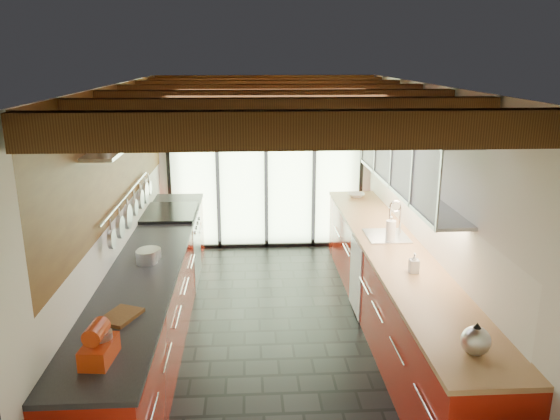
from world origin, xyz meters
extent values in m
plane|color=black|center=(0.00, 0.00, 0.00)|extent=(5.50, 5.50, 0.00)
plane|color=silver|center=(0.00, 2.75, 1.30)|extent=(3.20, 0.00, 3.20)
plane|color=silver|center=(0.00, -2.75, 1.30)|extent=(3.20, 0.00, 3.20)
plane|color=silver|center=(-1.60, 0.00, 1.30)|extent=(0.00, 5.50, 5.50)
plane|color=silver|center=(1.60, 0.00, 1.30)|extent=(0.00, 5.50, 5.50)
plane|color=#472814|center=(0.00, 0.00, 2.60)|extent=(5.50, 5.50, 0.00)
cube|color=#593316|center=(0.00, -2.25, 2.48)|extent=(3.14, 0.14, 0.22)
cube|color=#593316|center=(0.00, -1.35, 2.48)|extent=(3.14, 0.14, 0.22)
cube|color=#593316|center=(0.00, -0.45, 2.48)|extent=(3.14, 0.14, 0.22)
cube|color=#593316|center=(0.00, 0.45, 2.48)|extent=(3.14, 0.14, 0.22)
cube|color=#593316|center=(0.00, 1.35, 2.48)|extent=(3.14, 0.14, 0.22)
cube|color=#593316|center=(0.00, 2.25, 2.48)|extent=(3.14, 0.14, 0.22)
cube|color=brown|center=(0.00, 2.71, 2.35)|extent=(3.14, 0.06, 0.50)
plane|color=brown|center=(-1.57, 0.20, 1.98)|extent=(0.00, 4.90, 4.90)
plane|color=#C6EAAD|center=(0.00, 2.73, 1.08)|extent=(2.90, 0.00, 2.90)
cube|color=black|center=(-1.45, 2.72, 1.07)|extent=(0.05, 0.04, 2.15)
cube|color=black|center=(1.45, 2.72, 1.07)|extent=(0.05, 0.04, 2.15)
cube|color=black|center=(0.00, 2.69, 1.07)|extent=(0.06, 0.05, 2.15)
cube|color=black|center=(0.00, 2.69, 2.15)|extent=(2.90, 0.05, 0.06)
cylinder|color=#B02F0E|center=(0.00, 2.67, 2.35)|extent=(0.34, 0.04, 0.34)
cylinder|color=beige|center=(0.00, 2.65, 2.35)|extent=(0.28, 0.02, 0.28)
cube|color=#9A1A0D|center=(-1.28, 0.00, 0.44)|extent=(0.65, 5.00, 0.88)
cube|color=black|center=(-1.28, 0.00, 0.90)|extent=(0.68, 5.00, 0.04)
cube|color=silver|center=(-1.28, 1.45, 0.44)|extent=(0.66, 0.90, 0.90)
cube|color=black|center=(-1.28, 1.45, 0.93)|extent=(0.65, 0.90, 0.06)
cube|color=#9A1A0D|center=(1.28, 0.00, 0.44)|extent=(0.65, 5.00, 0.88)
cube|color=#AA7A52|center=(1.28, 0.00, 0.90)|extent=(0.68, 5.00, 0.04)
cube|color=white|center=(0.95, 0.40, 0.44)|extent=(0.02, 0.60, 0.84)
cube|color=silver|center=(1.28, 0.40, 0.93)|extent=(0.45, 0.52, 0.02)
cylinder|color=silver|center=(1.42, 0.40, 1.10)|extent=(0.02, 0.02, 0.34)
torus|color=silver|center=(1.36, 0.40, 1.27)|extent=(0.14, 0.02, 0.14)
plane|color=silver|center=(1.26, 0.30, 1.85)|extent=(0.00, 3.00, 3.00)
cube|color=#9EA0A5|center=(1.43, 0.30, 1.51)|extent=(0.34, 3.00, 0.03)
cube|color=#9EA0A5|center=(1.43, 0.30, 2.19)|extent=(0.34, 3.00, 0.03)
cylinder|color=silver|center=(-1.54, 0.30, 1.47)|extent=(0.02, 2.20, 0.02)
cube|color=silver|center=(-1.45, 0.20, 2.10)|extent=(0.28, 2.60, 0.03)
cylinder|color=silver|center=(-1.50, -0.60, 1.29)|extent=(0.04, 0.18, 0.18)
cylinder|color=silver|center=(-1.50, -0.25, 1.29)|extent=(0.04, 0.22, 0.22)
cylinder|color=silver|center=(-1.50, 0.10, 1.29)|extent=(0.04, 0.26, 0.26)
cylinder|color=silver|center=(-1.50, 0.45, 1.29)|extent=(0.04, 0.18, 0.18)
cylinder|color=silver|center=(-1.50, 0.80, 1.29)|extent=(0.04, 0.22, 0.22)
cylinder|color=silver|center=(-1.50, 1.10, 1.29)|extent=(0.04, 0.26, 0.26)
cylinder|color=silver|center=(-1.50, 1.35, 1.29)|extent=(0.04, 0.18, 0.18)
cube|color=red|center=(-1.27, -2.03, 0.99)|extent=(0.21, 0.33, 0.14)
cylinder|color=red|center=(-1.27, -2.05, 1.15)|extent=(0.14, 0.22, 0.12)
cylinder|color=silver|center=(-1.27, -1.97, 1.03)|extent=(0.17, 0.17, 0.14)
cylinder|color=silver|center=(-1.27, -0.27, 0.98)|extent=(0.25, 0.25, 0.13)
cylinder|color=silver|center=(-1.27, -0.12, 0.97)|extent=(0.30, 0.30, 0.09)
cube|color=brown|center=(-1.27, -1.41, 0.93)|extent=(0.34, 0.39, 0.03)
sphere|color=silver|center=(1.27, -2.08, 1.02)|extent=(0.24, 0.24, 0.20)
cone|color=black|center=(1.27, -2.08, 1.13)|extent=(0.09, 0.09, 0.06)
cylinder|color=silver|center=(1.27, -1.97, 1.03)|extent=(0.04, 0.08, 0.04)
cylinder|color=white|center=(1.27, 0.22, 1.04)|extent=(0.13, 0.13, 0.24)
cylinder|color=silver|center=(1.27, 0.22, 1.18)|extent=(0.03, 0.03, 0.04)
imported|color=silver|center=(1.27, -0.65, 1.02)|extent=(0.09, 0.09, 0.19)
imported|color=silver|center=(1.27, 2.15, 0.95)|extent=(0.26, 0.26, 0.06)
camera|label=1|loc=(-0.26, -5.32, 2.89)|focal=35.00mm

